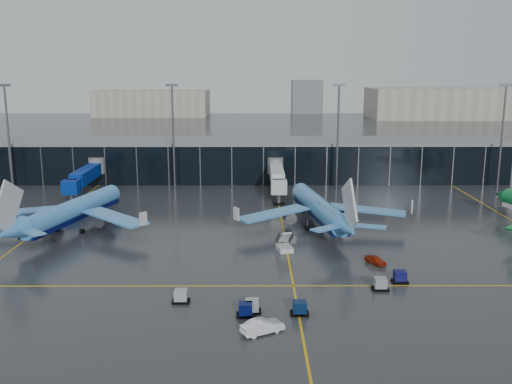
{
  "coord_description": "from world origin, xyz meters",
  "views": [
    {
      "loc": [
        4.65,
        -88.17,
        28.85
      ],
      "look_at": [
        5.0,
        18.0,
        6.0
      ],
      "focal_mm": 40.0,
      "sensor_mm": 36.0,
      "label": 1
    }
  ],
  "objects_px": {
    "service_van_red": "(376,260)",
    "service_van_white": "(262,326)",
    "baggage_carts": "(296,297)",
    "mobile_airstair": "(285,246)",
    "airliner_arkefly": "(73,198)",
    "airliner_klm_near": "(319,196)"
  },
  "relations": [
    {
      "from": "airliner_arkefly",
      "to": "baggage_carts",
      "type": "relative_size",
      "value": 1.23
    },
    {
      "from": "airliner_klm_near",
      "to": "service_van_red",
      "type": "distance_m",
      "value": 22.45
    },
    {
      "from": "service_van_red",
      "to": "airliner_klm_near",
      "type": "bearing_deg",
      "value": 76.87
    },
    {
      "from": "airliner_arkefly",
      "to": "service_van_red",
      "type": "bearing_deg",
      "value": -5.4
    },
    {
      "from": "airliner_klm_near",
      "to": "airliner_arkefly",
      "type": "bearing_deg",
      "value": 173.25
    },
    {
      "from": "airliner_klm_near",
      "to": "service_van_white",
      "type": "relative_size",
      "value": 7.7
    },
    {
      "from": "baggage_carts",
      "to": "mobile_airstair",
      "type": "relative_size",
      "value": 8.78
    },
    {
      "from": "baggage_carts",
      "to": "service_van_white",
      "type": "height_order",
      "value": "baggage_carts"
    },
    {
      "from": "mobile_airstair",
      "to": "service_van_red",
      "type": "bearing_deg",
      "value": -37.88
    },
    {
      "from": "airliner_arkefly",
      "to": "mobile_airstair",
      "type": "height_order",
      "value": "airliner_arkefly"
    },
    {
      "from": "airliner_klm_near",
      "to": "mobile_airstair",
      "type": "height_order",
      "value": "airliner_klm_near"
    },
    {
      "from": "airliner_klm_near",
      "to": "service_van_red",
      "type": "relative_size",
      "value": 10.19
    },
    {
      "from": "airliner_klm_near",
      "to": "baggage_carts",
      "type": "relative_size",
      "value": 1.22
    },
    {
      "from": "service_van_red",
      "to": "service_van_white",
      "type": "xyz_separation_m",
      "value": [
        -17.49,
        -23.17,
        0.18
      ]
    },
    {
      "from": "airliner_arkefly",
      "to": "airliner_klm_near",
      "type": "height_order",
      "value": "airliner_arkefly"
    },
    {
      "from": "airliner_klm_near",
      "to": "service_van_red",
      "type": "bearing_deg",
      "value": -82.19
    },
    {
      "from": "airliner_arkefly",
      "to": "service_van_white",
      "type": "xyz_separation_m",
      "value": [
        33.91,
        -42.17,
        -5.13
      ]
    },
    {
      "from": "service_van_white",
      "to": "service_van_red",
      "type": "bearing_deg",
      "value": -65.91
    },
    {
      "from": "airliner_arkefly",
      "to": "baggage_carts",
      "type": "distance_m",
      "value": 51.24
    },
    {
      "from": "airliner_arkefly",
      "to": "service_van_red",
      "type": "relative_size",
      "value": 10.27
    },
    {
      "from": "airliner_arkefly",
      "to": "airliner_klm_near",
      "type": "distance_m",
      "value": 45.08
    },
    {
      "from": "airliner_klm_near",
      "to": "mobile_airstair",
      "type": "relative_size",
      "value": 10.68
    }
  ]
}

